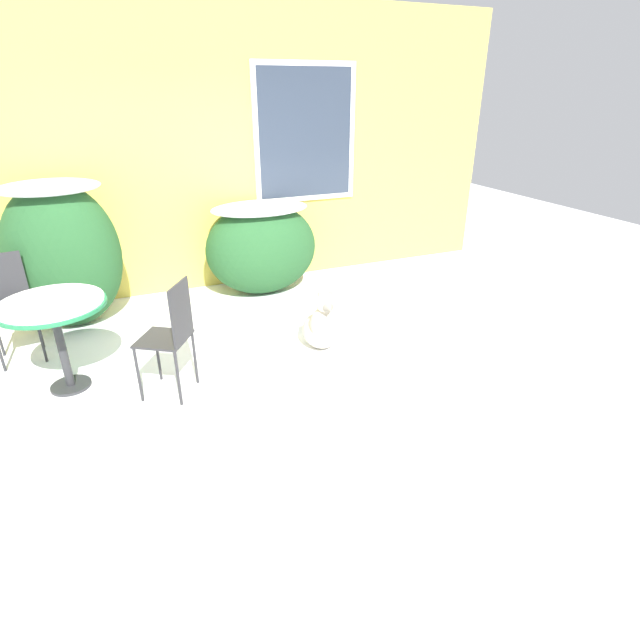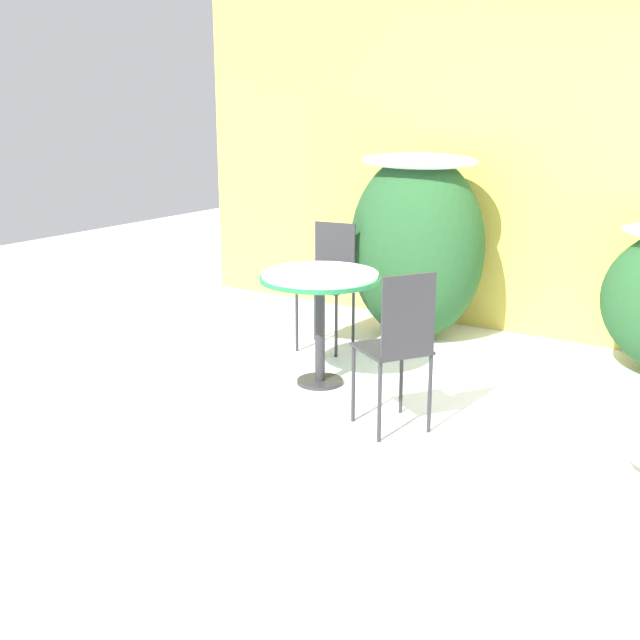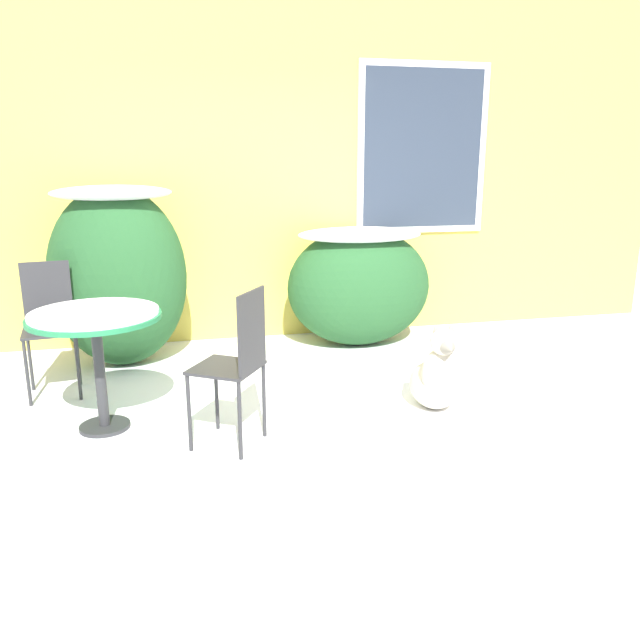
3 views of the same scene
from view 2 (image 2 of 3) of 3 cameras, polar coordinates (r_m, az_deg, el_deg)
The scene contains 5 objects.
ground_plane at distance 4.75m, azimuth 13.98°, elevation -8.70°, with size 16.00×16.00×0.00m, color white.
shrub_left at distance 6.50m, azimuth 6.88°, elevation 5.45°, with size 1.11×0.95×1.49m.
patio_table at distance 5.38m, azimuth 0.00°, elevation 2.33°, with size 0.81×0.81×0.79m.
patio_chair_near_table at distance 6.27m, azimuth 0.66°, elevation 2.93°, with size 0.42×0.42×0.97m.
patio_chair_far_side at distance 4.65m, azimuth 5.58°, elevation -1.68°, with size 0.51×0.51×0.97m.
Camera 2 is at (1.34, -4.14, 1.92)m, focal length 45.00 mm.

